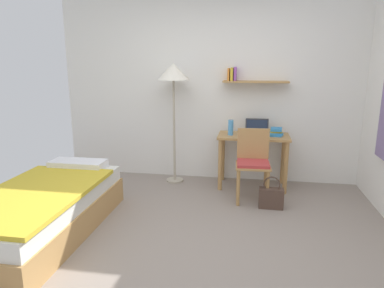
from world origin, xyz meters
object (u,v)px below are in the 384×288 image
desk_chair (253,161)px  laptop (257,130)px  bed (43,211)px  water_bottle (231,128)px  desk (253,146)px  standing_lamp (174,77)px  handbag (271,197)px  book_stack (276,132)px

desk_chair → laptop: laptop is taller
bed → desk_chair: bearing=31.2°
desk_chair → water_bottle: 0.62m
desk → standing_lamp: bearing=178.1°
laptop → handbag: size_ratio=0.81×
desk → water_bottle: (-0.30, -0.04, 0.25)m
desk → desk_chair: 0.49m
water_bottle → book_stack: water_bottle is taller
water_bottle → book_stack: (0.59, 0.08, -0.06)m
desk_chair → laptop: bearing=85.6°
book_stack → bed: bearing=-143.1°
laptop → book_stack: (0.25, -0.03, -0.01)m
standing_lamp → book_stack: size_ratio=6.66×
standing_lamp → desk: bearing=-1.9°
desk_chair → book_stack: 0.65m
desk_chair → handbag: (0.22, -0.22, -0.37)m
desk → handbag: size_ratio=2.43×
bed → book_stack: bearing=36.9°
bed → desk: 2.68m
standing_lamp → laptop: 1.33m
standing_lamp → handbag: (1.31, -0.74, -1.34)m
laptop → book_stack: laptop is taller
handbag → laptop: bearing=103.3°
standing_lamp → bed: bearing=-118.3°
desk → standing_lamp: (-1.09, 0.04, 0.90)m
bed → laptop: size_ratio=6.26×
standing_lamp → water_bottle: 1.02m
book_stack → standing_lamp: bearing=179.9°
standing_lamp → handbag: 2.02m
laptop → handbag: laptop is taller
bed → desk_chair: size_ratio=2.23×
desk → laptop: size_ratio=3.00×
bed → standing_lamp: bearing=61.7°
desk → desk_chair: bearing=-90.2°
laptop → water_bottle: 0.36m
desk_chair → standing_lamp: bearing=154.6°
bed → desk: (2.03, 1.71, 0.33)m
book_stack → handbag: 0.98m
laptop → book_stack: size_ratio=1.26×
desk → standing_lamp: standing_lamp is taller
standing_lamp → desk_chair: bearing=-25.4°
book_stack → handbag: (-0.07, -0.74, -0.64)m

